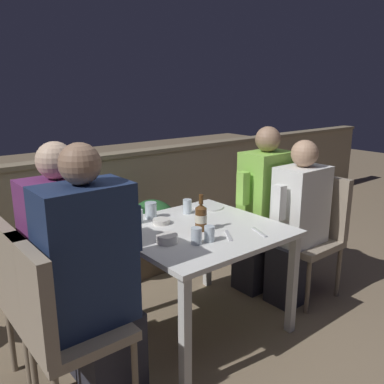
{
  "coord_description": "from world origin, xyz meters",
  "views": [
    {
      "loc": [
        -1.55,
        -1.84,
        1.57
      ],
      "look_at": [
        0.0,
        0.07,
        0.92
      ],
      "focal_mm": 38.0,
      "sensor_mm": 36.0,
      "label": 1
    }
  ],
  "objects_px": {
    "chair_left_near": "(55,317)",
    "beer_bottle": "(201,217)",
    "chair_left_far": "(33,292)",
    "person_purple_stripe": "(69,261)",
    "person_navy_jumper": "(94,279)",
    "person_white_polo": "(297,223)",
    "person_green_blouse": "(262,209)",
    "chair_right_near": "(313,225)",
    "chair_right_far": "(278,216)"
  },
  "relations": [
    {
      "from": "person_navy_jumper",
      "to": "person_purple_stripe",
      "type": "height_order",
      "value": "person_navy_jumper"
    },
    {
      "from": "person_purple_stripe",
      "to": "person_green_blouse",
      "type": "height_order",
      "value": "person_purple_stripe"
    },
    {
      "from": "chair_left_near",
      "to": "chair_right_near",
      "type": "bearing_deg",
      "value": 0.05
    },
    {
      "from": "beer_bottle",
      "to": "person_navy_jumper",
      "type": "bearing_deg",
      "value": -170.98
    },
    {
      "from": "chair_left_far",
      "to": "person_purple_stripe",
      "type": "distance_m",
      "value": 0.23
    },
    {
      "from": "chair_left_far",
      "to": "person_green_blouse",
      "type": "distance_m",
      "value": 1.76
    },
    {
      "from": "chair_left_near",
      "to": "chair_left_far",
      "type": "distance_m",
      "value": 0.3
    },
    {
      "from": "chair_left_far",
      "to": "person_green_blouse",
      "type": "xyz_separation_m",
      "value": [
        1.75,
        0.01,
        0.1
      ]
    },
    {
      "from": "person_purple_stripe",
      "to": "person_green_blouse",
      "type": "bearing_deg",
      "value": 0.34
    },
    {
      "from": "person_navy_jumper",
      "to": "person_purple_stripe",
      "type": "distance_m",
      "value": 0.3
    },
    {
      "from": "person_white_polo",
      "to": "person_green_blouse",
      "type": "distance_m",
      "value": 0.31
    },
    {
      "from": "chair_right_far",
      "to": "person_purple_stripe",
      "type": "bearing_deg",
      "value": -179.7
    },
    {
      "from": "chair_right_near",
      "to": "chair_right_far",
      "type": "xyz_separation_m",
      "value": [
        -0.04,
        0.3,
        0.0
      ]
    },
    {
      "from": "chair_right_far",
      "to": "person_navy_jumper",
      "type": "bearing_deg",
      "value": -170.11
    },
    {
      "from": "person_white_polo",
      "to": "chair_right_far",
      "type": "distance_m",
      "value": 0.35
    },
    {
      "from": "chair_right_near",
      "to": "person_green_blouse",
      "type": "relative_size",
      "value": 0.72
    },
    {
      "from": "chair_left_near",
      "to": "chair_left_far",
      "type": "xyz_separation_m",
      "value": [
        -0.0,
        0.3,
        0.0
      ]
    },
    {
      "from": "chair_right_near",
      "to": "person_navy_jumper",
      "type": "bearing_deg",
      "value": -179.94
    },
    {
      "from": "person_purple_stripe",
      "to": "beer_bottle",
      "type": "height_order",
      "value": "person_purple_stripe"
    },
    {
      "from": "chair_left_far",
      "to": "person_white_polo",
      "type": "xyz_separation_m",
      "value": [
        1.79,
        -0.3,
        0.06
      ]
    },
    {
      "from": "chair_left_near",
      "to": "person_white_polo",
      "type": "xyz_separation_m",
      "value": [
        1.79,
        0.0,
        0.06
      ]
    },
    {
      "from": "chair_right_near",
      "to": "person_green_blouse",
      "type": "height_order",
      "value": "person_green_blouse"
    },
    {
      "from": "chair_left_far",
      "to": "beer_bottle",
      "type": "xyz_separation_m",
      "value": [
        0.98,
        -0.17,
        0.24
      ]
    },
    {
      "from": "person_navy_jumper",
      "to": "chair_right_near",
      "type": "distance_m",
      "value": 1.8
    },
    {
      "from": "chair_left_near",
      "to": "person_purple_stripe",
      "type": "distance_m",
      "value": 0.38
    },
    {
      "from": "person_navy_jumper",
      "to": "chair_left_far",
      "type": "relative_size",
      "value": 1.45
    },
    {
      "from": "person_navy_jumper",
      "to": "beer_bottle",
      "type": "distance_m",
      "value": 0.8
    },
    {
      "from": "chair_left_near",
      "to": "chair_right_far",
      "type": "bearing_deg",
      "value": 8.89
    },
    {
      "from": "person_white_polo",
      "to": "person_navy_jumper",
      "type": "bearing_deg",
      "value": -179.94
    },
    {
      "from": "person_navy_jumper",
      "to": "person_white_polo",
      "type": "height_order",
      "value": "person_navy_jumper"
    },
    {
      "from": "person_white_polo",
      "to": "chair_left_far",
      "type": "bearing_deg",
      "value": 170.62
    },
    {
      "from": "chair_right_far",
      "to": "person_green_blouse",
      "type": "relative_size",
      "value": 0.72
    },
    {
      "from": "beer_bottle",
      "to": "person_green_blouse",
      "type": "bearing_deg",
      "value": 13.29
    },
    {
      "from": "chair_left_near",
      "to": "beer_bottle",
      "type": "relative_size",
      "value": 3.99
    },
    {
      "from": "person_navy_jumper",
      "to": "beer_bottle",
      "type": "height_order",
      "value": "person_navy_jumper"
    },
    {
      "from": "person_white_polo",
      "to": "beer_bottle",
      "type": "xyz_separation_m",
      "value": [
        -0.81,
        0.12,
        0.18
      ]
    },
    {
      "from": "chair_left_near",
      "to": "beer_bottle",
      "type": "distance_m",
      "value": 1.02
    },
    {
      "from": "person_navy_jumper",
      "to": "person_white_polo",
      "type": "bearing_deg",
      "value": 0.06
    },
    {
      "from": "beer_bottle",
      "to": "chair_left_far",
      "type": "bearing_deg",
      "value": 169.96
    },
    {
      "from": "chair_left_near",
      "to": "person_green_blouse",
      "type": "distance_m",
      "value": 1.78
    },
    {
      "from": "beer_bottle",
      "to": "person_white_polo",
      "type": "bearing_deg",
      "value": -8.57
    },
    {
      "from": "chair_left_far",
      "to": "chair_right_far",
      "type": "height_order",
      "value": "same"
    },
    {
      "from": "chair_left_far",
      "to": "person_purple_stripe",
      "type": "relative_size",
      "value": 0.7
    },
    {
      "from": "chair_left_near",
      "to": "person_white_polo",
      "type": "bearing_deg",
      "value": 0.06
    },
    {
      "from": "person_green_blouse",
      "to": "chair_left_far",
      "type": "bearing_deg",
      "value": -179.7
    },
    {
      "from": "person_navy_jumper",
      "to": "chair_right_near",
      "type": "height_order",
      "value": "person_navy_jumper"
    },
    {
      "from": "person_white_polo",
      "to": "person_green_blouse",
      "type": "height_order",
      "value": "person_green_blouse"
    },
    {
      "from": "person_white_polo",
      "to": "person_green_blouse",
      "type": "bearing_deg",
      "value": 96.41
    },
    {
      "from": "person_navy_jumper",
      "to": "beer_bottle",
      "type": "bearing_deg",
      "value": 9.02
    },
    {
      "from": "person_navy_jumper",
      "to": "person_white_polo",
      "type": "distance_m",
      "value": 1.59
    }
  ]
}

